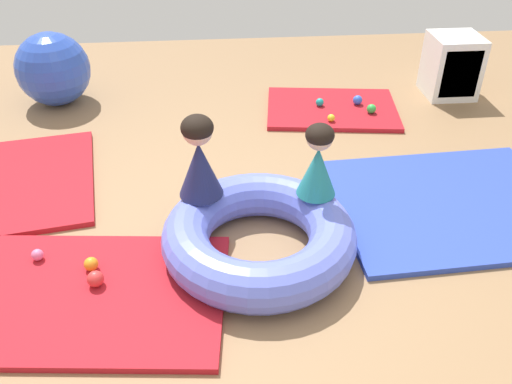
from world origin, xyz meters
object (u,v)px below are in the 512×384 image
Objects in this scene: play_ball_pink at (37,255)px; storage_cube at (453,67)px; child_in_navy at (199,157)px; play_ball_orange at (91,264)px; inflatable_cushion at (259,236)px; play_ball_blue at (358,100)px; play_ball_red at (95,279)px; exercise_ball_large at (53,69)px; play_ball_teal at (320,102)px; child_in_teal at (318,161)px; play_ball_yellow at (331,118)px; play_ball_green at (371,109)px.

play_ball_pink is 0.12× the size of storage_cube.
child_in_navy is 0.93× the size of storage_cube.
inflatable_cushion is at bearing 5.44° from play_ball_orange.
play_ball_orange is 1.16× the size of play_ball_pink.
play_ball_red is at bearing -132.92° from play_ball_blue.
play_ball_red is 2.62m from exercise_ball_large.
inflatable_cushion is at bearing -110.76° from play_ball_teal.
play_ball_red is at bearing -71.12° from play_ball_orange.
child_in_navy reaches higher than child_in_teal.
play_ball_pink is at bearing 178.99° from inflatable_cushion.
play_ball_teal is at bearing 49.89° from play_ball_orange.
play_ball_blue is at bearing 93.66° from child_in_navy.
exercise_ball_large is (-0.67, 2.38, 0.25)m from play_ball_orange.
play_ball_yellow is 0.89× the size of play_ball_teal.
child_in_teal is 1.43m from play_ball_red.
play_ball_yellow is 0.75× the size of play_ball_blue.
play_ball_blue reaches higher than play_ball_yellow.
child_in_teal is 5.50× the size of play_ball_blue.
exercise_ball_large is at bearing 177.65° from storage_cube.
play_ball_orange is 3.72m from storage_cube.
play_ball_blue is (2.04, 2.01, 0.00)m from play_ball_orange.
play_ball_green is at bearing 18.09° from play_ball_yellow.
play_ball_pink is (-0.97, -0.25, -0.46)m from child_in_navy.
inflatable_cushion is at bearing -1.01° from play_ball_pink.
play_ball_orange is 2.80m from play_ball_green.
child_in_teal is 1.80m from play_ball_teal.
play_ball_orange is (-0.97, -0.09, -0.06)m from inflatable_cushion.
child_in_navy is 2.21m from play_ball_blue.
storage_cube is at bearing 25.24° from play_ball_green.
play_ball_yellow is 0.10× the size of exercise_ball_large.
play_ball_green is 2.99m from play_ball_pink.
play_ball_orange is 1.00× the size of play_ball_green.
play_ball_red reaches higher than play_ball_green.
play_ball_teal is 1.03× the size of play_ball_pink.
play_ball_blue is 1.05× the size of play_ball_green.
inflatable_cushion is at bearing 4.27° from child_in_navy.
play_ball_green is 0.12× the size of exercise_ball_large.
play_ball_teal reaches higher than play_ball_pink.
storage_cube is (3.64, -0.15, -0.05)m from exercise_ball_large.
inflatable_cushion reaches higher than play_ball_green.
inflatable_cushion is 2.46× the size of child_in_teal.
child_in_teal is 5.77× the size of play_ball_orange.
play_ball_red is (-0.92, -0.22, -0.05)m from inflatable_cushion.
play_ball_blue is 0.15× the size of storage_cube.
play_ball_orange is 1.27× the size of play_ball_yellow.
exercise_ball_large reaches higher than play_ball_yellow.
play_ball_teal is (-0.35, -0.00, -0.01)m from play_ball_blue.
exercise_ball_large reaches higher than play_ball_orange.
child_in_navy is 3.00m from storage_cube.
inflatable_cushion is 2.82m from exercise_ball_large.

